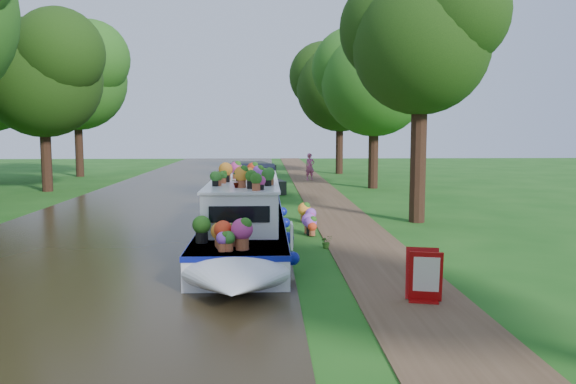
{
  "coord_description": "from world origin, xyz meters",
  "views": [
    {
      "loc": [
        -1.64,
        -16.81,
        3.28
      ],
      "look_at": [
        -0.92,
        1.29,
        1.3
      ],
      "focal_mm": 35.0,
      "sensor_mm": 36.0,
      "label": 1
    }
  ],
  "objects_px": {
    "sandwich_board": "(424,278)",
    "pedestrian_pink": "(310,167)",
    "second_boat": "(254,179)",
    "plant_boat": "(245,214)"
  },
  "relations": [
    {
      "from": "sandwich_board",
      "to": "pedestrian_pink",
      "type": "bearing_deg",
      "value": 103.52
    },
    {
      "from": "second_boat",
      "to": "sandwich_board",
      "type": "distance_m",
      "value": 21.05
    },
    {
      "from": "second_boat",
      "to": "pedestrian_pink",
      "type": "relative_size",
      "value": 4.53
    },
    {
      "from": "plant_boat",
      "to": "second_boat",
      "type": "bearing_deg",
      "value": 90.28
    },
    {
      "from": "second_boat",
      "to": "sandwich_board",
      "type": "xyz_separation_m",
      "value": [
        3.7,
        -20.72,
        -0.12
      ]
    },
    {
      "from": "second_boat",
      "to": "pedestrian_pink",
      "type": "distance_m",
      "value": 7.0
    },
    {
      "from": "plant_boat",
      "to": "pedestrian_pink",
      "type": "height_order",
      "value": "plant_boat"
    },
    {
      "from": "plant_boat",
      "to": "sandwich_board",
      "type": "height_order",
      "value": "plant_boat"
    },
    {
      "from": "sandwich_board",
      "to": "second_boat",
      "type": "bearing_deg",
      "value": 113.47
    },
    {
      "from": "plant_boat",
      "to": "second_boat",
      "type": "height_order",
      "value": "plant_boat"
    }
  ]
}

